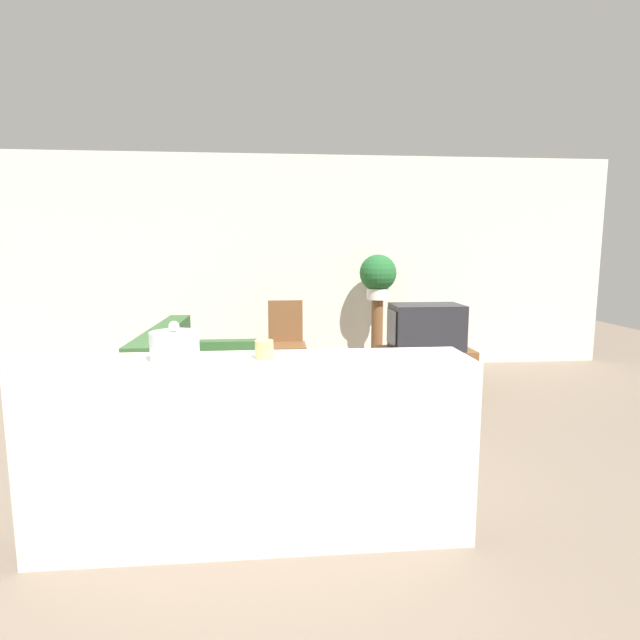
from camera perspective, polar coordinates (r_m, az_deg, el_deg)
ground_plane at (r=3.38m, az=-6.91°, el=-19.09°), size 14.00×14.00×0.00m
wall_back at (r=6.44m, az=-6.25°, el=6.43°), size 9.00×0.06×2.70m
couch at (r=4.60m, az=-13.80°, el=-7.84°), size 0.88×1.75×0.86m
tv_stand at (r=5.22m, az=11.89°, el=-6.13°), size 0.93×0.47×0.54m
television at (r=5.12m, az=11.99°, el=-0.75°), size 0.71×0.45×0.45m
wooden_chair at (r=5.68m, az=-3.93°, el=-2.15°), size 0.44×0.44×0.95m
plant_stand at (r=6.28m, az=6.52°, el=-1.81°), size 0.14×0.14×0.92m
potted_plant at (r=6.19m, az=6.64°, el=5.14°), size 0.45×0.45×0.55m
foreground_counter at (r=2.75m, az=-7.38°, el=-14.42°), size 2.27×0.44×0.98m
decorative_bowl at (r=2.64m, az=-16.27°, el=-2.84°), size 0.25×0.25×0.20m
candle_jar at (r=2.59m, az=-6.40°, el=-3.38°), size 0.10×0.10×0.10m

